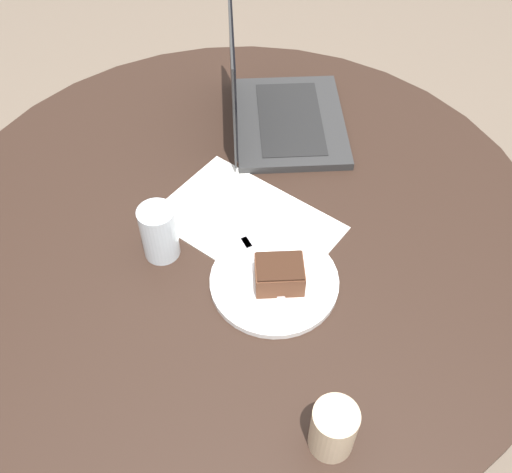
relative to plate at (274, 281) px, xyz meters
name	(u,v)px	position (x,y,z in m)	size (l,w,h in m)	color
ground_plane	(245,389)	(0.12, -0.11, -0.74)	(12.00, 12.00, 0.00)	#6B5B4C
dining_table	(241,265)	(0.12, -0.11, -0.15)	(1.20, 1.20, 0.73)	black
paper_document	(248,221)	(0.10, -0.11, 0.00)	(0.37, 0.28, 0.00)	white
plate	(274,281)	(0.00, 0.00, 0.00)	(0.23, 0.23, 0.01)	white
cake_slice	(279,274)	(-0.01, 0.00, 0.03)	(0.10, 0.10, 0.05)	brown
fork	(259,263)	(0.04, -0.02, 0.01)	(0.15, 0.12, 0.00)	silver
coffee_glass	(333,429)	(-0.19, 0.23, 0.04)	(0.07, 0.07, 0.10)	#C6AD89
water_glass	(159,232)	(0.22, 0.02, 0.05)	(0.07, 0.07, 0.11)	silver
laptop	(275,109)	(0.17, -0.40, 0.04)	(0.36, 0.39, 0.26)	#2D2D2D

